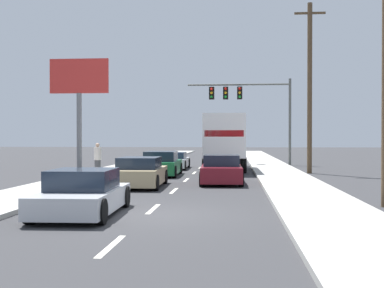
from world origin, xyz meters
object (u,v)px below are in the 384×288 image
at_px(car_maroon, 221,171).
at_px(pedestrian_near_corner, 98,159).
at_px(traffic_signal_mast, 242,99).
at_px(box_truck, 224,139).
at_px(car_silver, 83,194).
at_px(car_tan, 140,173).
at_px(roadside_billboard, 79,90).
at_px(car_white, 174,161).
at_px(car_green, 162,164).
at_px(utility_pole_mid, 310,86).

height_order(car_maroon, pedestrian_near_corner, pedestrian_near_corner).
bearing_deg(traffic_signal_mast, pedestrian_near_corner, -121.48).
bearing_deg(pedestrian_near_corner, box_truck, 41.34).
bearing_deg(box_truck, car_maroon, -89.77).
height_order(car_silver, box_truck, box_truck).
relative_size(car_tan, box_truck, 0.48).
relative_size(car_tan, roadside_billboard, 0.54).
height_order(car_white, car_tan, car_tan).
distance_m(car_silver, car_maroon, 10.15).
bearing_deg(traffic_signal_mast, car_maroon, -94.39).
height_order(car_green, pedestrian_near_corner, pedestrian_near_corner).
relative_size(car_maroon, traffic_signal_mast, 0.52).
distance_m(car_white, car_silver, 19.87).
xyz_separation_m(box_truck, pedestrian_near_corner, (-6.58, -5.79, -1.04)).
bearing_deg(traffic_signal_mast, box_truck, -100.06).
relative_size(car_white, roadside_billboard, 0.56).
relative_size(car_green, car_silver, 1.02).
bearing_deg(box_truck, traffic_signal_mast, 79.94).
height_order(car_white, pedestrian_near_corner, pedestrian_near_corner).
xyz_separation_m(car_green, car_tan, (-0.00, -6.19, -0.03)).
xyz_separation_m(car_white, roadside_billboard, (-6.79, 0.82, 4.93)).
distance_m(car_silver, roadside_billboard, 22.30).
xyz_separation_m(car_white, car_silver, (-0.07, -19.87, 0.03)).
distance_m(car_tan, box_truck, 11.21).
distance_m(car_white, traffic_signal_mast, 8.44).
bearing_deg(car_silver, car_maroon, 69.63).
relative_size(car_green, roadside_billboard, 0.56).
height_order(car_white, car_maroon, car_maroon).
bearing_deg(car_white, pedestrian_near_corner, -112.99).
xyz_separation_m(car_white, car_maroon, (3.46, -10.35, 0.06)).
bearing_deg(roadside_billboard, car_silver, -72.01).
xyz_separation_m(car_silver, traffic_signal_mast, (4.74, 25.20, 4.56)).
relative_size(roadside_billboard, pedestrian_near_corner, 4.54).
distance_m(box_truck, pedestrian_near_corner, 8.83).
xyz_separation_m(car_maroon, pedestrian_near_corner, (-6.62, 2.92, 0.38)).
bearing_deg(box_truck, car_white, 154.38).
distance_m(car_green, roadside_billboard, 10.84).
bearing_deg(roadside_billboard, box_truck, -13.56).
relative_size(traffic_signal_mast, roadside_billboard, 1.05).
bearing_deg(pedestrian_near_corner, car_maroon, -23.79).
relative_size(car_white, car_silver, 1.03).
xyz_separation_m(car_tan, box_truck, (3.37, 10.60, 1.42)).
bearing_deg(pedestrian_near_corner, car_tan, -56.30).
distance_m(traffic_signal_mast, roadside_billboard, 12.32).
xyz_separation_m(box_truck, car_maroon, (0.04, -8.71, -1.41)).
height_order(car_tan, pedestrian_near_corner, pedestrian_near_corner).
bearing_deg(car_green, utility_pole_mid, 17.19).
relative_size(traffic_signal_mast, pedestrian_near_corner, 4.75).
height_order(car_white, car_green, car_green).
bearing_deg(car_green, traffic_signal_mast, 67.95).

